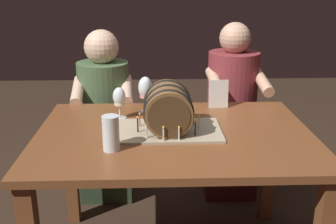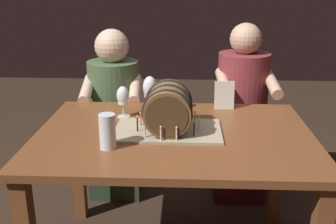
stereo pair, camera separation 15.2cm
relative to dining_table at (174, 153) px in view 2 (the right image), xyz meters
name	(u,v)px [view 2 (the right image)]	position (x,y,z in m)	size (l,w,h in m)	color
dining_table	(174,153)	(0.00, 0.00, 0.00)	(1.32, 0.94, 0.74)	brown
barrel_cake	(168,111)	(-0.03, 0.01, 0.21)	(0.51, 0.32, 0.24)	tan
wine_glass_amber	(171,90)	(-0.03, 0.35, 0.22)	(0.07, 0.07, 0.17)	white
wine_glass_white	(123,97)	(-0.28, 0.21, 0.22)	(0.07, 0.07, 0.17)	white
wine_glass_rose	(150,89)	(-0.14, 0.30, 0.24)	(0.08, 0.08, 0.20)	white
beer_pint	(108,132)	(-0.28, -0.20, 0.18)	(0.07, 0.07, 0.16)	white
menu_card	(224,95)	(0.27, 0.37, 0.19)	(0.11, 0.01, 0.16)	silver
person_seated_left	(115,121)	(-0.42, 0.74, -0.11)	(0.39, 0.48, 1.14)	#2A3A24
person_seated_right	(241,121)	(0.42, 0.74, -0.09)	(0.38, 0.48, 1.18)	#4C1B1E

